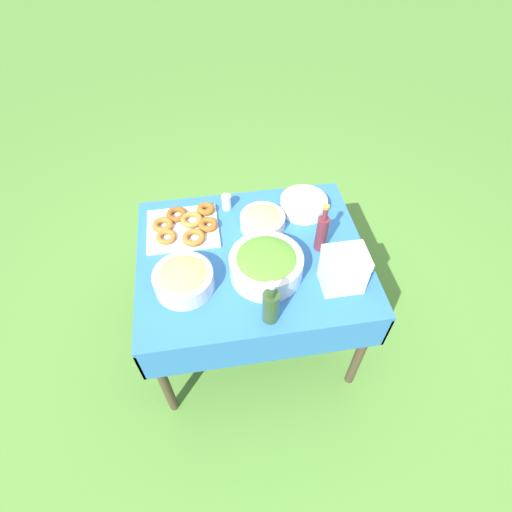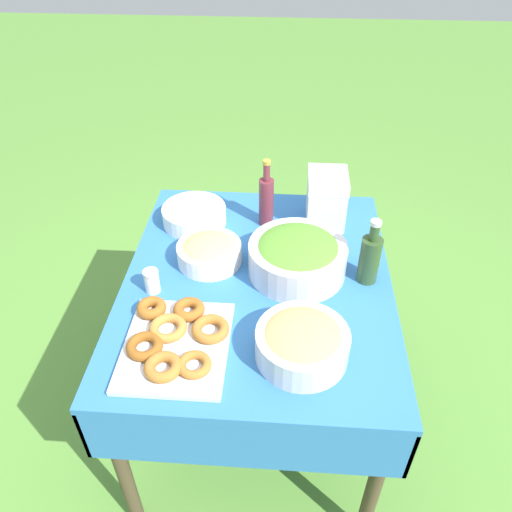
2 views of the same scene
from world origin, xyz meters
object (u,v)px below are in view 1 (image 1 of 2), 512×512
at_px(olive_oil_bottle, 271,306).
at_px(donut_platter, 185,226).
at_px(bread_bowl, 183,279).
at_px(pasta_bowl, 263,220).
at_px(wine_bottle, 322,232).
at_px(salad_bowl, 266,264).
at_px(plate_stack, 304,204).
at_px(cooler_box, 344,270).

bearing_deg(olive_oil_bottle, donut_platter, -60.52).
bearing_deg(bread_bowl, pasta_bowl, -141.62).
distance_m(olive_oil_bottle, wine_bottle, 0.49).
xyz_separation_m(salad_bowl, olive_oil_bottle, (0.02, 0.25, 0.02)).
bearing_deg(salad_bowl, wine_bottle, -156.98).
xyz_separation_m(salad_bowl, wine_bottle, (-0.30, -0.13, 0.04)).
distance_m(pasta_bowl, plate_stack, 0.27).
bearing_deg(cooler_box, plate_stack, -84.25).
xyz_separation_m(plate_stack, cooler_box, (-0.05, 0.53, 0.07)).
distance_m(pasta_bowl, cooler_box, 0.53).
relative_size(salad_bowl, donut_platter, 0.89).
relative_size(salad_bowl, olive_oil_bottle, 1.39).
bearing_deg(cooler_box, donut_platter, -34.17).
xyz_separation_m(donut_platter, olive_oil_bottle, (-0.35, 0.62, 0.08)).
distance_m(donut_platter, wine_bottle, 0.72).
height_order(bread_bowl, cooler_box, cooler_box).
distance_m(donut_platter, plate_stack, 0.66).
height_order(salad_bowl, cooler_box, cooler_box).
relative_size(plate_stack, bread_bowl, 0.92).
bearing_deg(cooler_box, salad_bowl, -18.45).
relative_size(donut_platter, wine_bottle, 1.37).
xyz_separation_m(salad_bowl, pasta_bowl, (-0.04, -0.32, -0.03)).
bearing_deg(bread_bowl, donut_platter, -92.64).
bearing_deg(olive_oil_bottle, pasta_bowl, -96.08).
relative_size(salad_bowl, cooler_box, 1.65).
bearing_deg(plate_stack, donut_platter, 4.36).
distance_m(salad_bowl, wine_bottle, 0.33).
height_order(plate_stack, wine_bottle, wine_bottle).
bearing_deg(cooler_box, wine_bottle, -80.94).
xyz_separation_m(plate_stack, olive_oil_bottle, (0.31, 0.67, 0.06)).
bearing_deg(cooler_box, bread_bowl, -7.51).
relative_size(pasta_bowl, donut_platter, 0.60).
distance_m(pasta_bowl, donut_platter, 0.41).
relative_size(plate_stack, cooler_box, 1.22).
xyz_separation_m(donut_platter, plate_stack, (-0.66, -0.05, 0.01)).
bearing_deg(donut_platter, cooler_box, 145.83).
bearing_deg(bread_bowl, plate_stack, -147.10).
bearing_deg(plate_stack, olive_oil_bottle, 65.26).
xyz_separation_m(bread_bowl, cooler_box, (-0.73, 0.10, 0.05)).
xyz_separation_m(wine_bottle, bread_bowl, (0.69, 0.14, -0.05)).
xyz_separation_m(salad_bowl, donut_platter, (0.37, -0.37, -0.05)).
height_order(pasta_bowl, plate_stack, pasta_bowl).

